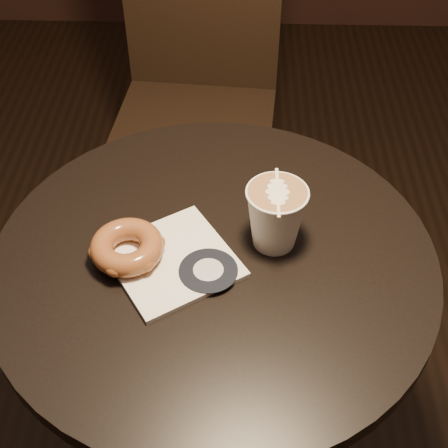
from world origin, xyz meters
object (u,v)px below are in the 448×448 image
Objects in this scene: pastry_bag at (173,260)px; chair at (198,68)px; latte_cup at (276,217)px; doughnut at (127,247)px; cafe_table at (215,328)px.

chair is at bearing 58.18° from pastry_bag.
pastry_bag is at bearing -84.10° from chair.
chair reaches higher than latte_cup.
pastry_bag is 1.64× the size of latte_cup.
chair is 0.86m from doughnut.
latte_cup is at bearing -72.83° from chair.
chair is 9.33× the size of doughnut.
pastry_bag is at bearing -162.59° from latte_cup.
latte_cup is at bearing 10.99° from doughnut.
pastry_bag is (-0.06, -0.02, 0.20)m from cafe_table.
doughnut is at bearing -169.01° from latte_cup.
cafe_table is at bearing -14.55° from pastry_bag.
cafe_table is 0.27m from latte_cup.
doughnut is (-0.13, -0.02, 0.23)m from cafe_table.
cafe_table is 0.26m from doughnut.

